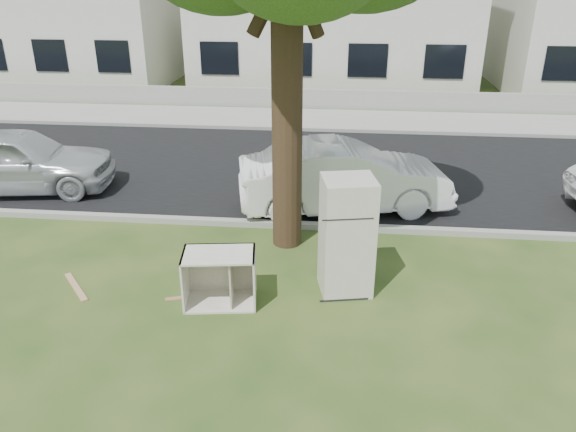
# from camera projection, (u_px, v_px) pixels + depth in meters

# --- Properties ---
(ground) EXTENTS (120.00, 120.00, 0.00)m
(ground) POSITION_uv_depth(u_px,v_px,m) (301.00, 294.00, 9.02)
(ground) COLOR #253F16
(road) EXTENTS (120.00, 7.00, 0.01)m
(road) POSITION_uv_depth(u_px,v_px,m) (319.00, 169.00, 14.46)
(road) COLOR black
(road) RESTS_ON ground
(kerb_near) EXTENTS (120.00, 0.18, 0.12)m
(kerb_near) POSITION_uv_depth(u_px,v_px,m) (310.00, 228.00, 11.25)
(kerb_near) COLOR gray
(kerb_near) RESTS_ON ground
(kerb_far) EXTENTS (120.00, 0.18, 0.12)m
(kerb_far) POSITION_uv_depth(u_px,v_px,m) (324.00, 132.00, 17.68)
(kerb_far) COLOR gray
(kerb_far) RESTS_ON ground
(sidewalk) EXTENTS (120.00, 2.80, 0.01)m
(sidewalk) POSITION_uv_depth(u_px,v_px,m) (326.00, 120.00, 18.99)
(sidewalk) COLOR gray
(sidewalk) RESTS_ON ground
(low_wall) EXTENTS (120.00, 0.15, 0.70)m
(low_wall) POSITION_uv_depth(u_px,v_px,m) (328.00, 99.00, 20.30)
(low_wall) COLOR gray
(low_wall) RESTS_ON ground
(fridge) EXTENTS (0.92, 0.87, 1.92)m
(fridge) POSITION_uv_depth(u_px,v_px,m) (347.00, 236.00, 8.78)
(fridge) COLOR #B6B2A4
(fridge) RESTS_ON ground
(cabinet) EXTENTS (1.18, 0.82, 0.86)m
(cabinet) POSITION_uv_depth(u_px,v_px,m) (220.00, 278.00, 8.65)
(cabinet) COLOR white
(cabinet) RESTS_ON ground
(plank_a) EXTENTS (1.06, 0.41, 0.02)m
(plank_a) POSITION_uv_depth(u_px,v_px,m) (200.00, 296.00, 8.95)
(plank_a) COLOR olive
(plank_a) RESTS_ON ground
(plank_b) EXTENTS (0.73, 0.84, 0.02)m
(plank_b) POSITION_uv_depth(u_px,v_px,m) (76.00, 287.00, 9.20)
(plank_b) COLOR tan
(plank_b) RESTS_ON ground
(plank_c) EXTENTS (0.15, 0.77, 0.02)m
(plank_c) POSITION_uv_depth(u_px,v_px,m) (209.00, 275.00, 9.56)
(plank_c) COLOR tan
(plank_c) RESTS_ON ground
(car_center) EXTENTS (4.67, 2.47, 1.46)m
(car_center) POSITION_uv_depth(u_px,v_px,m) (345.00, 177.00, 11.84)
(car_center) COLOR white
(car_center) RESTS_ON ground
(car_left) EXTENTS (4.55, 2.37, 1.48)m
(car_left) POSITION_uv_depth(u_px,v_px,m) (16.00, 160.00, 12.84)
(car_left) COLOR #B5B8BD
(car_left) RESTS_ON ground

